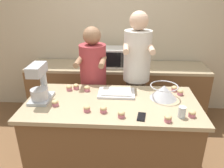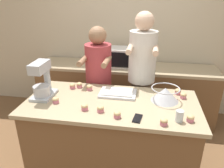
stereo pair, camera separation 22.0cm
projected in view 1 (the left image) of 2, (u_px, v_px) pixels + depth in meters
name	position (u px, v px, depth m)	size (l,w,h in m)	color
back_wall	(118.00, 32.00, 3.57)	(10.00, 0.06, 2.70)	beige
island_counter	(112.00, 139.00, 2.42)	(1.77, 0.84, 0.93)	brown
back_counter	(116.00, 91.00, 3.61)	(2.80, 0.60, 0.89)	brown
person_left	(94.00, 85.00, 2.86)	(0.35, 0.51, 1.59)	#33384C
person_right	(136.00, 79.00, 2.79)	(0.35, 0.51, 1.77)	brown
stand_mixer	(39.00, 85.00, 2.21)	(0.20, 0.30, 0.39)	#B2B7BC
mixing_bowl	(164.00, 91.00, 2.29)	(0.29, 0.29, 0.14)	#BCBCC1
baking_tray	(116.00, 93.00, 2.39)	(0.40, 0.26, 0.04)	silver
microwave_oven	(113.00, 57.00, 3.38)	(0.48, 0.33, 0.28)	silver
cell_phone	(141.00, 117.00, 1.96)	(0.09, 0.15, 0.01)	black
drinking_glass	(182.00, 112.00, 1.95)	(0.07, 0.07, 0.10)	silver
cupcake_0	(180.00, 92.00, 2.37)	(0.07, 0.07, 0.06)	#D17084
cupcake_1	(76.00, 86.00, 2.51)	(0.07, 0.07, 0.06)	#D17084
cupcake_2	(168.00, 118.00, 1.89)	(0.07, 0.07, 0.06)	#D17084
cupcake_3	(55.00, 103.00, 2.15)	(0.07, 0.07, 0.06)	#D17084
cupcake_4	(87.00, 108.00, 2.05)	(0.07, 0.07, 0.06)	#D17084
cupcake_5	(174.00, 88.00, 2.46)	(0.07, 0.07, 0.06)	#D17084
cupcake_6	(87.00, 88.00, 2.46)	(0.07, 0.07, 0.06)	#D17084
cupcake_7	(69.00, 88.00, 2.48)	(0.07, 0.07, 0.06)	#D17084
cupcake_8	(192.00, 114.00, 1.96)	(0.07, 0.07, 0.06)	#D17084
cupcake_9	(121.00, 114.00, 1.95)	(0.07, 0.07, 0.06)	#D17084
cupcake_10	(103.00, 109.00, 2.03)	(0.07, 0.07, 0.06)	#D17084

